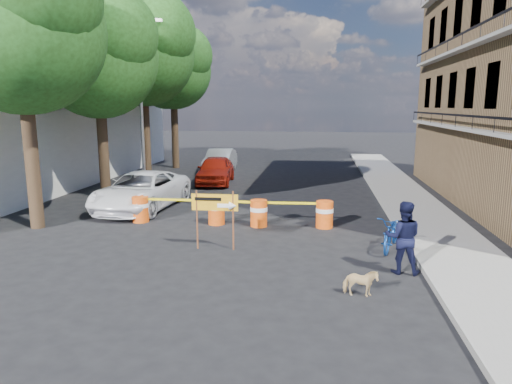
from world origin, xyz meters
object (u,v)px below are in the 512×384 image
(barrel_mid_left, at_px, (216,211))
(sedan_red, at_px, (215,170))
(detour_sign, at_px, (220,207))
(dog, at_px, (360,283))
(barrel_far_left, at_px, (140,209))
(bicycle, at_px, (393,217))
(suv_white, at_px, (141,191))
(barrel_far_right, at_px, (325,214))
(pedestrian, at_px, (403,237))
(sedan_silver, at_px, (220,160))
(barrel_mid_right, at_px, (259,213))

(barrel_mid_left, distance_m, sedan_red, 8.39)
(detour_sign, distance_m, dog, 4.65)
(barrel_far_left, relative_size, bicycle, 0.48)
(bicycle, relative_size, suv_white, 0.36)
(suv_white, bearing_deg, barrel_far_right, -10.12)
(barrel_far_right, height_order, sedan_red, sedan_red)
(barrel_far_right, xyz_separation_m, pedestrian, (1.82, -3.96, 0.42))
(barrel_far_right, height_order, bicycle, bicycle)
(dog, relative_size, sedan_silver, 0.17)
(detour_sign, xyz_separation_m, dog, (3.63, -2.76, -0.92))
(pedestrian, height_order, suv_white, pedestrian)
(barrel_mid_left, distance_m, detour_sign, 2.93)
(dog, bearing_deg, detour_sign, 55.94)
(barrel_mid_right, relative_size, dog, 1.24)
(bicycle, bearing_deg, pedestrian, -72.78)
(barrel_far_left, relative_size, barrel_mid_left, 1.00)
(barrel_far_left, bearing_deg, barrel_far_right, 0.88)
(barrel_far_left, bearing_deg, barrel_mid_right, -0.44)
(suv_white, bearing_deg, bicycle, -19.23)
(barrel_far_left, height_order, dog, barrel_far_left)
(barrel_far_left, xyz_separation_m, barrel_mid_right, (4.17, -0.03, 0.00))
(pedestrian, relative_size, dog, 2.45)
(bicycle, xyz_separation_m, dog, (-1.16, -3.44, -0.64))
(sedan_silver, bearing_deg, barrel_far_left, -92.05)
(detour_sign, bearing_deg, pedestrian, -15.16)
(barrel_mid_right, relative_size, detour_sign, 0.53)
(dog, bearing_deg, barrel_mid_right, 31.36)
(sedan_red, bearing_deg, sedan_silver, 93.73)
(barrel_mid_left, height_order, sedan_silver, sedan_silver)
(barrel_mid_right, distance_m, sedan_silver, 13.11)
(bicycle, relative_size, sedan_red, 0.45)
(barrel_far_left, xyz_separation_m, sedan_silver, (0.14, 12.45, 0.23))
(barrel_mid_right, height_order, dog, barrel_mid_right)
(bicycle, bearing_deg, sedan_red, 144.40)
(dog, distance_m, sedan_red, 15.04)
(barrel_far_right, xyz_separation_m, sedan_silver, (-6.22, 12.35, 0.23))
(barrel_far_left, height_order, sedan_red, sedan_red)
(barrel_mid_right, height_order, barrel_far_right, same)
(pedestrian, xyz_separation_m, bicycle, (0.04, 1.86, 0.06))
(detour_sign, bearing_deg, barrel_far_left, 140.92)
(suv_white, distance_m, sedan_red, 6.43)
(detour_sign, bearing_deg, barrel_mid_left, 104.06)
(detour_sign, relative_size, dog, 2.32)
(barrel_mid_right, distance_m, dog, 6.14)
(pedestrian, bearing_deg, sedan_silver, -58.03)
(barrel_far_left, bearing_deg, dog, -37.59)
(sedan_silver, bearing_deg, bicycle, -62.18)
(detour_sign, distance_m, pedestrian, 4.90)
(bicycle, distance_m, sedan_red, 12.64)
(barrel_far_left, distance_m, barrel_mid_left, 2.70)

